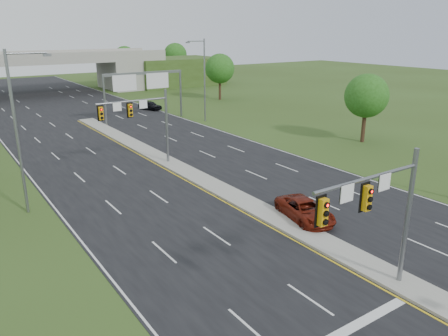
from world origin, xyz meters
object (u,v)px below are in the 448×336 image
overpass (35,76)px  car_far_a (305,210)px  sign_gantry (143,83)px  signal_mast_near (381,206)px  car_far_c (150,105)px  signal_mast_far (144,117)px

overpass → car_far_a: size_ratio=16.26×
sign_gantry → signal_mast_near: bearing=-101.2°
car_far_a → overpass: bearing=103.4°
car_far_c → signal_mast_far: bearing=-137.1°
signal_mast_near → signal_mast_far: (0.00, 25.00, 0.00)m
signal_mast_near → signal_mast_far: same height
signal_mast_near → sign_gantry: signal_mast_near is taller
car_far_c → signal_mast_near: bearing=-125.6°
signal_mast_near → sign_gantry: size_ratio=0.60×
sign_gantry → signal_mast_far: bearing=-114.1°
car_far_a → car_far_c: car_far_c is taller
overpass → car_far_c: bearing=-68.2°
sign_gantry → overpass: (-6.68, 35.08, -1.69)m
overpass → car_far_c: size_ratio=19.66×
signal_mast_far → car_far_a: signal_mast_far is taller
signal_mast_near → overpass: overpass is taller
signal_mast_far → car_far_a: size_ratio=1.42×
sign_gantry → car_far_a: 37.36m
car_far_c → sign_gantry: bearing=-141.3°
overpass → car_far_c: overpass is taller
overpass → car_far_c: (11.00, -27.56, -2.84)m
signal_mast_far → car_far_a: bearing=-77.3°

